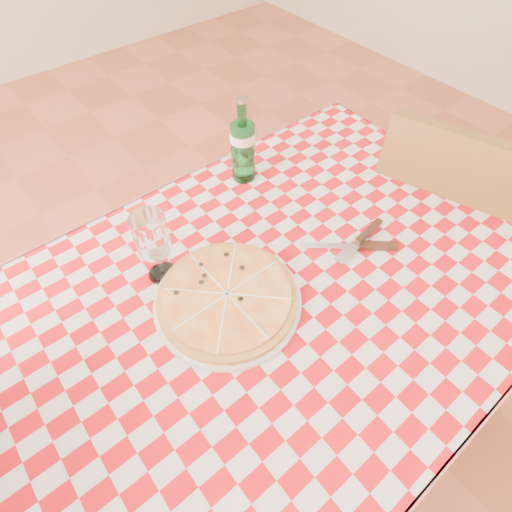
{
  "coord_description": "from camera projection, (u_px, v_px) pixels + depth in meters",
  "views": [
    {
      "loc": [
        -0.36,
        -0.36,
        1.49
      ],
      "look_at": [
        -0.02,
        0.06,
        0.82
      ],
      "focal_mm": 28.0,
      "sensor_mm": 36.0,
      "label": 1
    }
  ],
  "objects": [
    {
      "name": "dining_table",
      "position": [
        278.0,
        308.0,
        0.97
      ],
      "size": [
        1.2,
        0.8,
        0.75
      ],
      "color": "brown",
      "rests_on": "ground"
    },
    {
      "name": "tablecloth",
      "position": [
        280.0,
        286.0,
        0.89
      ],
      "size": [
        1.3,
        0.9,
        0.01
      ],
      "primitive_type": "cube",
      "color": "#B40B12",
      "rests_on": "dining_table"
    },
    {
      "name": "chair_near",
      "position": [
        436.0,
        227.0,
        1.3
      ],
      "size": [
        0.53,
        0.53,
        0.94
      ],
      "rotation": [
        0.0,
        0.0,
        0.31
      ],
      "color": "brown",
      "rests_on": "ground"
    },
    {
      "name": "pizza_plate",
      "position": [
        227.0,
        297.0,
        0.85
      ],
      "size": [
        0.32,
        0.32,
        0.04
      ],
      "primitive_type": null,
      "rotation": [
        0.0,
        0.0,
        0.01
      ],
      "color": "#C08040",
      "rests_on": "tablecloth"
    },
    {
      "name": "water_bottle",
      "position": [
        243.0,
        141.0,
        1.03
      ],
      "size": [
        0.09,
        0.09,
        0.24
      ],
      "primitive_type": null,
      "rotation": [
        0.0,
        0.0,
        0.41
      ],
      "color": "#196729",
      "rests_on": "tablecloth"
    },
    {
      "name": "wine_glass",
      "position": [
        155.0,
        248.0,
        0.84
      ],
      "size": [
        0.07,
        0.07,
        0.18
      ],
      "primitive_type": null,
      "rotation": [
        0.0,
        0.0,
        -0.02
      ],
      "color": "white",
      "rests_on": "tablecloth"
    },
    {
      "name": "cutlery",
      "position": [
        357.0,
        244.0,
        0.95
      ],
      "size": [
        0.29,
        0.25,
        0.03
      ],
      "primitive_type": null,
      "rotation": [
        0.0,
        0.0,
        -0.22
      ],
      "color": "silver",
      "rests_on": "tablecloth"
    }
  ]
}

